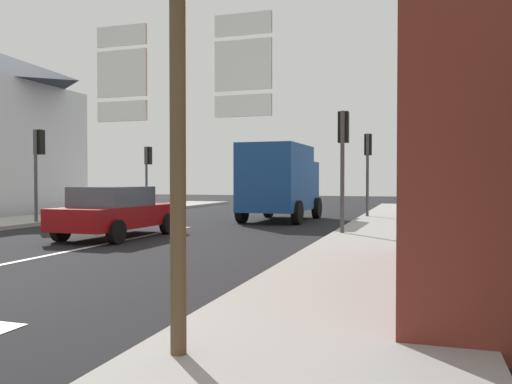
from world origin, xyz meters
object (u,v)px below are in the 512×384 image
at_px(route_sign_post, 179,151).
at_px(traffic_light_near_left, 38,155).
at_px(delivery_truck, 280,180).
at_px(sedan_far, 116,211).
at_px(traffic_light_near_right, 343,144).
at_px(traffic_light_far_right, 368,156).
at_px(traffic_light_far_left, 148,164).

bearing_deg(route_sign_post, traffic_light_near_left, 134.17).
xyz_separation_m(delivery_truck, route_sign_post, (3.48, -16.39, 0.26)).
bearing_deg(traffic_light_near_left, route_sign_post, -45.83).
xyz_separation_m(sedan_far, traffic_light_near_right, (6.16, 2.21, 1.94)).
bearing_deg(route_sign_post, traffic_light_far_right, 90.56).
bearing_deg(traffic_light_near_left, traffic_light_near_right, -3.12).
bearing_deg(delivery_truck, sedan_far, -110.99).
xyz_separation_m(route_sign_post, traffic_light_near_left, (-11.41, 11.74, 0.68)).
relative_size(delivery_truck, traffic_light_far_right, 1.40).
distance_m(delivery_truck, traffic_light_far_right, 3.99).
bearing_deg(traffic_light_far_right, traffic_light_near_right, -90.00).
height_order(delivery_truck, traffic_light_far_left, traffic_light_far_left).
distance_m(route_sign_post, traffic_light_near_right, 11.16).
bearing_deg(sedan_far, route_sign_post, -54.60).
xyz_separation_m(route_sign_post, traffic_light_far_left, (-11.41, 19.77, 0.58)).
distance_m(delivery_truck, traffic_light_near_right, 6.29).
xyz_separation_m(route_sign_post, traffic_light_far_right, (-0.18, 18.37, 0.76)).
relative_size(delivery_truck, traffic_light_far_left, 1.50).
distance_m(sedan_far, traffic_light_near_left, 6.08).
xyz_separation_m(route_sign_post, traffic_light_near_right, (-0.18, 11.13, 0.79)).
distance_m(route_sign_post, traffic_light_far_right, 18.39).
relative_size(sedan_far, traffic_light_near_left, 1.21).
xyz_separation_m(sedan_far, route_sign_post, (6.34, -8.93, 1.15)).
relative_size(sedan_far, traffic_light_near_right, 1.16).
bearing_deg(route_sign_post, traffic_light_far_left, 119.98).
bearing_deg(traffic_light_far_left, traffic_light_far_right, -7.11).
xyz_separation_m(traffic_light_near_left, traffic_light_near_right, (11.23, -0.61, 0.11)).
height_order(traffic_light_far_left, traffic_light_near_right, traffic_light_near_right).
distance_m(route_sign_post, traffic_light_far_left, 22.84).
bearing_deg(sedan_far, traffic_light_far_right, 56.88).
height_order(route_sign_post, traffic_light_far_right, traffic_light_far_right).
distance_m(sedan_far, traffic_light_far_right, 11.44).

